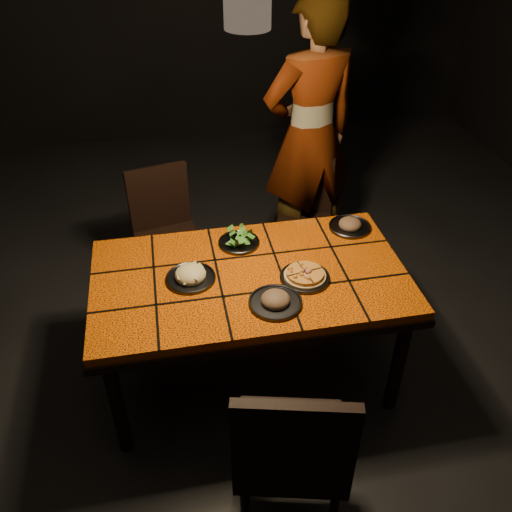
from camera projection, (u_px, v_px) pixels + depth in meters
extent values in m
cube|color=black|center=(251.00, 375.00, 3.22)|extent=(6.00, 7.00, 0.04)
cube|color=#F25E07|center=(250.00, 278.00, 2.78)|extent=(1.60, 0.90, 0.05)
cube|color=black|center=(250.00, 284.00, 2.81)|extent=(1.62, 0.92, 0.04)
cylinder|color=black|center=(118.00, 406.00, 2.61)|extent=(0.07, 0.07, 0.66)
cylinder|color=black|center=(398.00, 364.00, 2.83)|extent=(0.07, 0.07, 0.66)
cylinder|color=black|center=(119.00, 306.00, 3.20)|extent=(0.07, 0.07, 0.66)
cylinder|color=black|center=(352.00, 277.00, 3.42)|extent=(0.07, 0.07, 0.66)
cube|color=black|center=(291.00, 444.00, 2.27)|extent=(0.55, 0.55, 0.04)
cube|color=black|center=(294.00, 449.00, 1.95)|extent=(0.45, 0.15, 0.49)
cylinder|color=black|center=(327.00, 444.00, 2.56)|extent=(0.04, 0.04, 0.46)
cylinder|color=black|center=(250.00, 441.00, 2.57)|extent=(0.04, 0.04, 0.46)
cube|color=black|center=(170.00, 242.00, 3.55)|extent=(0.48, 0.48, 0.04)
cube|color=black|center=(159.00, 197.00, 3.54)|extent=(0.40, 0.12, 0.44)
cylinder|color=black|center=(156.00, 289.00, 3.51)|extent=(0.03, 0.03, 0.41)
cylinder|color=black|center=(203.00, 277.00, 3.62)|extent=(0.03, 0.03, 0.41)
cylinder|color=black|center=(144.00, 261.00, 3.76)|extent=(0.03, 0.03, 0.41)
cylinder|color=black|center=(189.00, 250.00, 3.86)|extent=(0.03, 0.03, 0.41)
cube|color=black|center=(304.00, 224.00, 3.78)|extent=(0.47, 0.47, 0.04)
cube|color=black|center=(306.00, 185.00, 3.78)|extent=(0.36, 0.15, 0.41)
cylinder|color=black|center=(280.00, 259.00, 3.80)|extent=(0.03, 0.03, 0.38)
cylinder|color=black|center=(322.00, 263.00, 3.77)|extent=(0.03, 0.03, 0.38)
cylinder|color=black|center=(283.00, 235.00, 4.04)|extent=(0.03, 0.03, 0.38)
cylinder|color=black|center=(323.00, 238.00, 4.01)|extent=(0.03, 0.03, 0.38)
imported|color=brown|center=(310.00, 137.00, 3.64)|extent=(0.78, 0.61, 1.90)
cylinder|color=black|center=(247.00, 12.00, 2.02)|extent=(0.18, 0.18, 0.12)
cylinder|color=#3D3D42|center=(305.00, 278.00, 2.73)|extent=(0.25, 0.25, 0.01)
torus|color=#3D3D42|center=(305.00, 277.00, 2.73)|extent=(0.26, 0.26, 0.01)
cylinder|color=tan|center=(305.00, 276.00, 2.72)|extent=(0.25, 0.25, 0.01)
cylinder|color=gold|center=(305.00, 273.00, 2.71)|extent=(0.22, 0.22, 0.02)
cylinder|color=#3D3D42|center=(191.00, 278.00, 2.73)|extent=(0.25, 0.25, 0.01)
torus|color=#3D3D42|center=(191.00, 277.00, 2.72)|extent=(0.25, 0.25, 0.01)
ellipsoid|color=#CDC187|center=(190.00, 274.00, 2.71)|extent=(0.15, 0.15, 0.08)
cylinder|color=#3D3D42|center=(239.00, 243.00, 2.98)|extent=(0.23, 0.23, 0.01)
torus|color=#3D3D42|center=(239.00, 242.00, 2.97)|extent=(0.23, 0.23, 0.01)
cylinder|color=#3D3D42|center=(275.00, 303.00, 2.58)|extent=(0.26, 0.26, 0.01)
torus|color=#3D3D42|center=(275.00, 302.00, 2.57)|extent=(0.26, 0.26, 0.01)
ellipsoid|color=brown|center=(275.00, 299.00, 2.56)|extent=(0.15, 0.15, 0.08)
cylinder|color=#3D3D42|center=(350.00, 227.00, 3.10)|extent=(0.24, 0.24, 0.01)
torus|color=#3D3D42|center=(350.00, 226.00, 3.10)|extent=(0.24, 0.24, 0.01)
ellipsoid|color=brown|center=(350.00, 223.00, 3.09)|extent=(0.14, 0.14, 0.08)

